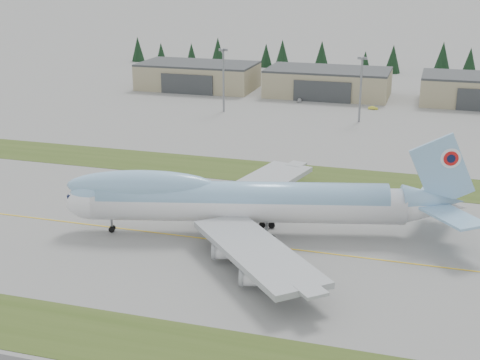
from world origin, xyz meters
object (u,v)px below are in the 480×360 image
(service_vehicle_a, at_px, (299,102))
(service_vehicle_b, at_px, (373,109))
(hangar_center, at_px, (328,82))
(boeing_747_freighter, at_px, (244,201))
(hangar_left, at_px, (198,76))

(service_vehicle_a, distance_m, service_vehicle_b, 28.98)
(hangar_center, relative_size, service_vehicle_a, 12.54)
(boeing_747_freighter, xyz_separation_m, service_vehicle_a, (-16.04, 130.22, -6.99))
(boeing_747_freighter, relative_size, service_vehicle_a, 21.07)
(boeing_747_freighter, distance_m, service_vehicle_a, 131.39)
(hangar_left, bearing_deg, service_vehicle_a, -17.98)
(boeing_747_freighter, height_order, hangar_left, boeing_747_freighter)
(hangar_center, bearing_deg, boeing_747_freighter, -86.93)
(service_vehicle_b, bearing_deg, boeing_747_freighter, 176.21)
(boeing_747_freighter, relative_size, hangar_center, 1.68)
(service_vehicle_a, bearing_deg, hangar_center, 54.03)
(hangar_left, distance_m, service_vehicle_b, 78.20)
(hangar_left, height_order, service_vehicle_b, hangar_left)
(hangar_left, relative_size, service_vehicle_b, 13.60)
(hangar_center, xyz_separation_m, service_vehicle_b, (20.19, -20.78, -5.39))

